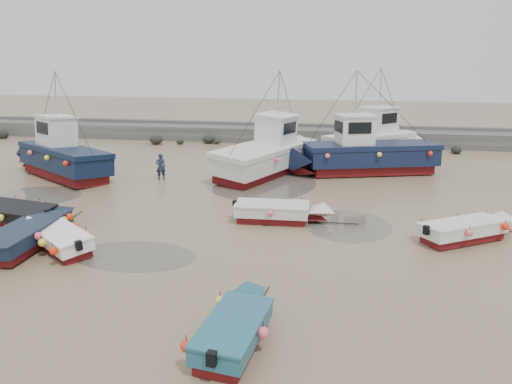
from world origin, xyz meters
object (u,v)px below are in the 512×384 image
at_px(dinghy_2, 237,323).
at_px(cabin_boat_0, 58,155).
at_px(cabin_boat_1, 270,152).
at_px(person, 161,180).
at_px(dinghy_0, 57,234).
at_px(dinghy_1, 30,232).
at_px(dinghy_3, 470,227).
at_px(cabin_boat_2, 361,153).
at_px(cabin_boat_3, 376,140).
at_px(dinghy_4, 10,211).
at_px(dinghy_5, 280,210).

relative_size(dinghy_2, cabin_boat_0, 0.56).
bearing_deg(cabin_boat_1, cabin_boat_0, -141.80).
bearing_deg(person, cabin_boat_1, 175.95).
bearing_deg(dinghy_0, dinghy_1, 123.23).
height_order(dinghy_1, dinghy_3, same).
height_order(dinghy_1, cabin_boat_2, cabin_boat_2).
relative_size(cabin_boat_1, cabin_boat_3, 1.35).
bearing_deg(dinghy_2, cabin_boat_2, 86.00).
bearing_deg(cabin_boat_1, cabin_boat_3, 62.71).
relative_size(cabin_boat_2, person, 7.07).
xyz_separation_m(cabin_boat_3, person, (-12.82, -8.10, -1.36)).
relative_size(dinghy_3, dinghy_4, 0.90).
distance_m(cabin_boat_0, person, 6.52).
distance_m(dinghy_1, cabin_boat_2, 19.48).
relative_size(dinghy_0, dinghy_1, 0.72).
distance_m(dinghy_1, cabin_boat_1, 15.45).
relative_size(dinghy_3, cabin_boat_0, 0.57).
height_order(dinghy_5, cabin_boat_0, cabin_boat_0).
height_order(dinghy_1, dinghy_5, same).
xyz_separation_m(cabin_boat_2, cabin_boat_3, (1.18, 4.36, 0.06)).
bearing_deg(dinghy_5, dinghy_0, -63.39).
bearing_deg(cabin_boat_0, dinghy_5, -80.05).
bearing_deg(cabin_boat_0, cabin_boat_2, -44.74).
relative_size(dinghy_0, dinghy_3, 0.93).
relative_size(dinghy_4, cabin_boat_3, 0.73).
relative_size(dinghy_1, dinghy_5, 1.21).
bearing_deg(person, dinghy_2, 87.52).
distance_m(dinghy_0, dinghy_3, 16.33).
bearing_deg(cabin_boat_2, dinghy_5, 142.79).
height_order(cabin_boat_2, cabin_boat_3, same).
bearing_deg(dinghy_4, dinghy_0, -112.30).
bearing_deg(cabin_boat_2, dinghy_1, 121.07).
relative_size(cabin_boat_1, cabin_boat_2, 0.96).
xyz_separation_m(cabin_boat_0, person, (6.38, 0.19, -1.34)).
bearing_deg(dinghy_1, dinghy_5, 24.55).
relative_size(dinghy_0, cabin_boat_3, 0.62).
bearing_deg(dinghy_1, dinghy_4, 136.62).
relative_size(dinghy_3, cabin_boat_1, 0.49).
bearing_deg(cabin_boat_1, dinghy_5, -54.33).
height_order(dinghy_0, dinghy_3, same).
bearing_deg(dinghy_2, dinghy_4, 154.10).
bearing_deg(cabin_boat_0, dinghy_2, -104.81).
relative_size(cabin_boat_3, person, 5.01).
relative_size(dinghy_5, cabin_boat_0, 0.61).
relative_size(dinghy_0, dinghy_2, 0.95).
xyz_separation_m(cabin_boat_1, cabin_boat_2, (5.55, 0.92, -0.00)).
relative_size(dinghy_0, cabin_boat_0, 0.53).
height_order(dinghy_2, cabin_boat_0, cabin_boat_0).
height_order(dinghy_2, dinghy_3, same).
distance_m(dinghy_0, dinghy_1, 1.22).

